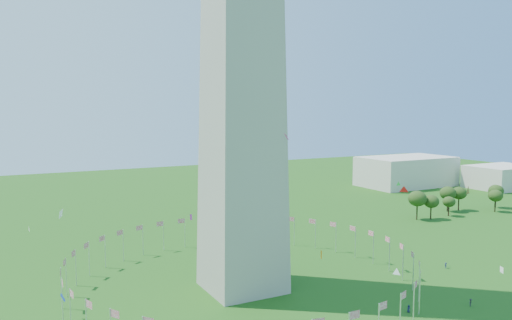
{
  "coord_description": "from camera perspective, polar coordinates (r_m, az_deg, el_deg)",
  "views": [
    {
      "loc": [
        -50.53,
        -52.87,
        42.44
      ],
      "look_at": [
        -4.25,
        35.0,
        32.18
      ],
      "focal_mm": 35.0,
      "sensor_mm": 36.0,
      "label": 1
    }
  ],
  "objects": [
    {
      "name": "kites_aloft",
      "position": [
        103.12,
        12.58,
        -6.11
      ],
      "size": [
        110.45,
        67.36,
        36.76
      ],
      "color": "red",
      "rests_on": "ground"
    },
    {
      "name": "gov_building_east_b",
      "position": [
        298.44,
        26.32,
        -1.73
      ],
      "size": [
        35.0,
        25.0,
        12.0
      ],
      "primitive_type": "cube",
      "color": "beige",
      "rests_on": "ground"
    },
    {
      "name": "flag_ring",
      "position": [
        120.72,
        -1.57,
        -12.42
      ],
      "size": [
        80.24,
        80.24,
        9.0
      ],
      "color": "silver",
      "rests_on": "ground"
    },
    {
      "name": "gov_building_east_a",
      "position": [
        287.32,
        16.77,
        -1.24
      ],
      "size": [
        50.0,
        30.0,
        16.0
      ],
      "primitive_type": "cube",
      "color": "beige",
      "rests_on": "ground"
    },
    {
      "name": "tree_line_east",
      "position": [
        217.79,
        21.76,
        -4.45
      ],
      "size": [
        53.82,
        15.64,
        10.99
      ],
      "color": "#31531B",
      "rests_on": "ground"
    }
  ]
}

